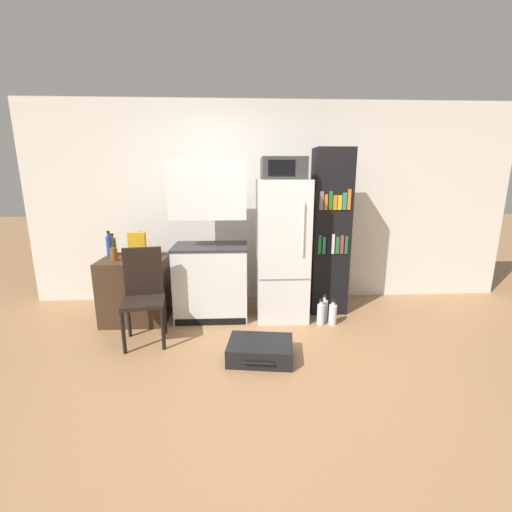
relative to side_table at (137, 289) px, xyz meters
name	(u,v)px	position (x,y,z in m)	size (l,w,h in m)	color
ground_plane	(270,376)	(1.47, -1.29, -0.37)	(24.00, 24.00, 0.00)	#A3754C
wall_back	(273,204)	(1.67, 0.71, 0.93)	(6.40, 0.10, 2.60)	white
side_table	(137,289)	(0.00, 0.00, 0.00)	(0.73, 0.63, 0.74)	#422D1E
kitchen_hutch	(210,248)	(0.88, 0.04, 0.48)	(0.86, 0.57, 1.84)	white
refrigerator	(282,250)	(1.71, 0.01, 0.44)	(0.59, 0.63, 1.63)	white
microwave	(283,168)	(1.71, 0.01, 1.38)	(0.49, 0.41, 0.24)	#333333
bookshelf	(330,233)	(2.31, 0.15, 0.62)	(0.44, 0.34, 1.98)	black
bottle_blue_soda	(109,246)	(-0.30, 0.11, 0.50)	(0.07, 0.07, 0.30)	#1E47A3
bottle_olive_oil	(113,245)	(-0.31, 0.22, 0.48)	(0.08, 0.08, 0.25)	#566619
bottle_amber_beer	(114,254)	(-0.18, -0.11, 0.45)	(0.08, 0.08, 0.18)	brown
bottle_wine_dark	(142,245)	(0.06, 0.14, 0.49)	(0.08, 0.08, 0.28)	black
bowl	(156,253)	(0.22, 0.16, 0.39)	(0.13, 0.13, 0.03)	silver
cereal_box	(137,245)	(0.05, -0.02, 0.52)	(0.19, 0.07, 0.30)	gold
chair	(144,288)	(0.24, -0.53, 0.18)	(0.46, 0.46, 0.96)	black
suitcase_large_flat	(260,350)	(1.40, -1.00, -0.29)	(0.65, 0.52, 0.17)	black
water_bottle_front	(324,310)	(2.20, -0.17, -0.24)	(0.08, 0.08, 0.32)	silver
water_bottle_middle	(333,314)	(2.27, -0.28, -0.25)	(0.09, 0.09, 0.30)	silver
water_bottle_back	(321,314)	(2.14, -0.27, -0.24)	(0.09, 0.09, 0.31)	silver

